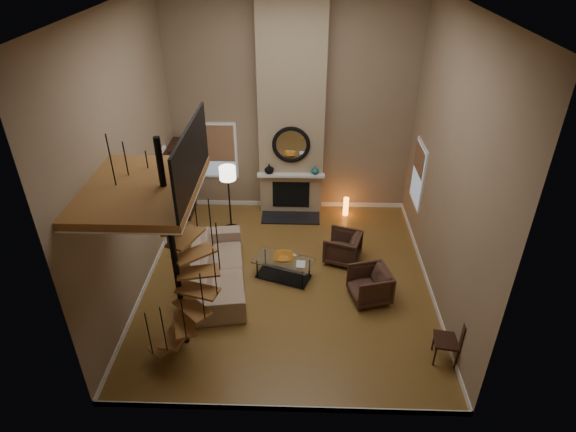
{
  "coord_description": "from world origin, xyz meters",
  "views": [
    {
      "loc": [
        0.27,
        -8.18,
        6.64
      ],
      "look_at": [
        0.0,
        0.4,
        1.4
      ],
      "focal_mm": 30.28,
      "sensor_mm": 36.0,
      "label": 1
    }
  ],
  "objects_px": {
    "armchair_near": "(346,248)",
    "coffee_table": "(283,266)",
    "floor_lamp": "(228,178)",
    "accent_lamp": "(346,206)",
    "sofa": "(217,267)",
    "armchair_far": "(373,284)",
    "hutch": "(182,181)",
    "side_chair": "(453,338)"
  },
  "relations": [
    {
      "from": "armchair_near",
      "to": "side_chair",
      "type": "xyz_separation_m",
      "value": [
        1.63,
        -2.87,
        0.17
      ]
    },
    {
      "from": "hutch",
      "to": "armchair_near",
      "type": "height_order",
      "value": "hutch"
    },
    {
      "from": "armchair_far",
      "to": "floor_lamp",
      "type": "relative_size",
      "value": 0.45
    },
    {
      "from": "accent_lamp",
      "to": "floor_lamp",
      "type": "bearing_deg",
      "value": -165.3
    },
    {
      "from": "hutch",
      "to": "armchair_near",
      "type": "relative_size",
      "value": 2.66
    },
    {
      "from": "armchair_far",
      "to": "accent_lamp",
      "type": "distance_m",
      "value": 3.31
    },
    {
      "from": "side_chair",
      "to": "coffee_table",
      "type": "bearing_deg",
      "value": 143.43
    },
    {
      "from": "armchair_far",
      "to": "coffee_table",
      "type": "height_order",
      "value": "armchair_far"
    },
    {
      "from": "armchair_far",
      "to": "side_chair",
      "type": "distance_m",
      "value": 1.99
    },
    {
      "from": "coffee_table",
      "to": "side_chair",
      "type": "height_order",
      "value": "side_chair"
    },
    {
      "from": "floor_lamp",
      "to": "side_chair",
      "type": "xyz_separation_m",
      "value": [
        4.39,
        -4.14,
        -0.89
      ]
    },
    {
      "from": "floor_lamp",
      "to": "accent_lamp",
      "type": "xyz_separation_m",
      "value": [
        2.92,
        0.77,
        -1.16
      ]
    },
    {
      "from": "hutch",
      "to": "accent_lamp",
      "type": "distance_m",
      "value": 4.28
    },
    {
      "from": "coffee_table",
      "to": "floor_lamp",
      "type": "height_order",
      "value": "floor_lamp"
    },
    {
      "from": "coffee_table",
      "to": "side_chair",
      "type": "xyz_separation_m",
      "value": [
        3.0,
        -2.23,
        0.24
      ]
    },
    {
      "from": "armchair_far",
      "to": "sofa",
      "type": "bearing_deg",
      "value": -111.97
    },
    {
      "from": "floor_lamp",
      "to": "sofa",
      "type": "bearing_deg",
      "value": -90.14
    },
    {
      "from": "armchair_near",
      "to": "floor_lamp",
      "type": "height_order",
      "value": "floor_lamp"
    },
    {
      "from": "floor_lamp",
      "to": "accent_lamp",
      "type": "distance_m",
      "value": 3.23
    },
    {
      "from": "sofa",
      "to": "floor_lamp",
      "type": "distance_m",
      "value": 2.34
    },
    {
      "from": "armchair_near",
      "to": "coffee_table",
      "type": "relative_size",
      "value": 0.55
    },
    {
      "from": "accent_lamp",
      "to": "sofa",
      "type": "bearing_deg",
      "value": -135.47
    },
    {
      "from": "sofa",
      "to": "floor_lamp",
      "type": "bearing_deg",
      "value": -9.02
    },
    {
      "from": "armchair_far",
      "to": "floor_lamp",
      "type": "xyz_separation_m",
      "value": [
        -3.23,
        2.53,
        1.06
      ]
    },
    {
      "from": "armchair_far",
      "to": "accent_lamp",
      "type": "relative_size",
      "value": 1.55
    },
    {
      "from": "armchair_far",
      "to": "floor_lamp",
      "type": "bearing_deg",
      "value": -142.65
    },
    {
      "from": "floor_lamp",
      "to": "armchair_near",
      "type": "bearing_deg",
      "value": -24.67
    },
    {
      "from": "coffee_table",
      "to": "side_chair",
      "type": "bearing_deg",
      "value": -36.57
    },
    {
      "from": "armchair_far",
      "to": "side_chair",
      "type": "height_order",
      "value": "side_chair"
    },
    {
      "from": "sofa",
      "to": "armchair_near",
      "type": "height_order",
      "value": "sofa"
    },
    {
      "from": "accent_lamp",
      "to": "side_chair",
      "type": "xyz_separation_m",
      "value": [
        1.47,
        -4.9,
        0.28
      ]
    },
    {
      "from": "armchair_far",
      "to": "accent_lamp",
      "type": "height_order",
      "value": "armchair_far"
    },
    {
      "from": "sofa",
      "to": "accent_lamp",
      "type": "distance_m",
      "value": 4.1
    },
    {
      "from": "armchair_near",
      "to": "armchair_far",
      "type": "height_order",
      "value": "armchair_far"
    },
    {
      "from": "sofa",
      "to": "accent_lamp",
      "type": "bearing_deg",
      "value": -54.35
    },
    {
      "from": "coffee_table",
      "to": "sofa",
      "type": "bearing_deg",
      "value": -171.7
    },
    {
      "from": "sofa",
      "to": "armchair_far",
      "type": "bearing_deg",
      "value": -106.31
    },
    {
      "from": "hutch",
      "to": "side_chair",
      "type": "bearing_deg",
      "value": -40.56
    },
    {
      "from": "coffee_table",
      "to": "floor_lamp",
      "type": "bearing_deg",
      "value": 126.02
    },
    {
      "from": "hutch",
      "to": "accent_lamp",
      "type": "bearing_deg",
      "value": 0.32
    },
    {
      "from": "hutch",
      "to": "floor_lamp",
      "type": "bearing_deg",
      "value": -29.54
    },
    {
      "from": "floor_lamp",
      "to": "accent_lamp",
      "type": "bearing_deg",
      "value": 14.7
    }
  ]
}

